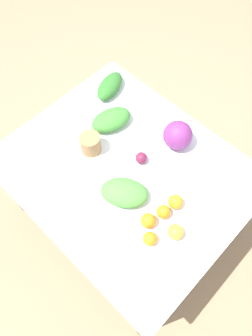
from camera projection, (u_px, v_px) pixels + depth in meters
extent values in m
plane|color=#937A5B|center=(126.00, 216.00, 2.45)|extent=(8.00, 8.00, 0.00)
cube|color=silver|center=(126.00, 171.00, 1.84)|extent=(1.32, 1.09, 0.03)
cylinder|color=olive|center=(11.00, 188.00, 2.18)|extent=(0.06, 0.06, 0.69)
cylinder|color=olive|center=(143.00, 326.00, 1.78)|extent=(0.06, 0.06, 0.69)
cylinder|color=olive|center=(114.00, 107.00, 2.52)|extent=(0.06, 0.06, 0.69)
cylinder|color=olive|center=(244.00, 207.00, 2.11)|extent=(0.06, 0.06, 0.69)
sphere|color=#7A2D75|center=(178.00, 135.00, 1.84)|extent=(0.17, 0.17, 0.17)
cylinder|color=#997047|center=(90.00, 144.00, 1.84)|extent=(0.12, 0.12, 0.12)
ellipsoid|color=#2D6B28|center=(110.00, 86.00, 2.07)|extent=(0.19, 0.27, 0.09)
ellipsoid|color=#3D8433|center=(111.00, 120.00, 1.93)|extent=(0.21, 0.28, 0.09)
ellipsoid|color=#4C933D|center=(124.00, 193.00, 1.70)|extent=(0.30, 0.28, 0.09)
sphere|color=maroon|center=(141.00, 158.00, 1.82)|extent=(0.07, 0.07, 0.07)
sphere|color=orange|center=(163.00, 212.00, 1.66)|extent=(0.07, 0.07, 0.07)
sphere|color=orange|center=(150.00, 239.00, 1.59)|extent=(0.07, 0.07, 0.07)
sphere|color=orange|center=(175.00, 202.00, 1.69)|extent=(0.08, 0.08, 0.08)
sphere|color=#F9A833|center=(176.00, 232.00, 1.61)|extent=(0.08, 0.08, 0.08)
sphere|color=orange|center=(148.00, 221.00, 1.64)|extent=(0.08, 0.08, 0.08)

